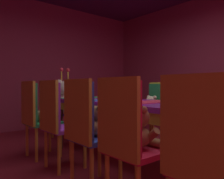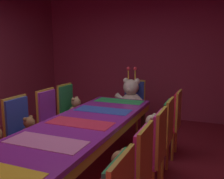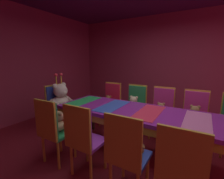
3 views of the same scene
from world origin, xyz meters
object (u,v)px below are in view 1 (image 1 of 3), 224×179
at_px(banquet_table, 147,110).
at_px(teddy_left_0, 216,150).
at_px(teddy_left_2, 98,123).
at_px(chair_right_2, 189,110).
at_px(chair_right_3, 157,107).
at_px(teddy_right_4, 124,107).
at_px(chair_left_0, 203,149).
at_px(teddy_right_2, 183,113).
at_px(teddy_left_4, 45,111).
at_px(chair_right_4, 130,105).
at_px(throne_chair, 62,104).
at_px(chair_left_4, 34,112).
at_px(chair_left_3, 55,116).
at_px(chair_left_2, 85,123).
at_px(teddy_left_1, 139,130).
at_px(teddy_right_3, 151,108).
at_px(chair_left_1, 125,132).
at_px(king_teddy_bear, 66,98).

xyz_separation_m(banquet_table, teddy_left_0, (-0.72, -1.14, -0.09)).
bearing_deg(teddy_left_2, chair_right_2, 0.59).
bearing_deg(chair_right_3, teddy_right_4, -79.10).
distance_m(banquet_table, chair_left_0, 1.43).
bearing_deg(chair_left_0, teddy_right_2, 35.67).
xyz_separation_m(chair_right_2, chair_right_3, (-0.01, 0.56, 0.00)).
xyz_separation_m(teddy_left_4, chair_right_4, (1.59, 0.03, 0.00)).
relative_size(banquet_table, chair_right_4, 3.06).
relative_size(teddy_left_0, throne_chair, 0.28).
bearing_deg(chair_left_4, chair_left_3, -88.03).
bearing_deg(chair_left_2, banquet_table, 1.54).
relative_size(chair_left_3, chair_left_4, 1.00).
height_order(chair_left_2, chair_left_4, same).
height_order(chair_left_0, teddy_left_4, chair_left_0).
relative_size(teddy_left_1, teddy_right_2, 1.24).
distance_m(teddy_right_3, teddy_right_4, 0.63).
distance_m(teddy_left_0, chair_right_2, 1.94).
relative_size(chair_left_1, chair_left_3, 1.00).
bearing_deg(teddy_right_2, teddy_right_4, -90.63).
height_order(chair_left_1, chair_right_2, same).
distance_m(chair_left_2, teddy_right_2, 1.57).
distance_m(teddy_left_4, chair_right_3, 1.67).
bearing_deg(teddy_right_3, chair_left_2, 20.11).
relative_size(chair_left_0, chair_left_2, 1.00).
bearing_deg(teddy_right_3, banquet_table, 37.83).
height_order(chair_left_0, teddy_right_2, chair_left_0).
bearing_deg(banquet_table, chair_left_3, 145.07).
distance_m(teddy_right_2, teddy_right_4, 1.18).
bearing_deg(teddy_right_4, chair_left_2, 37.02).
distance_m(chair_left_1, chair_left_2, 0.54).
xyz_separation_m(chair_left_2, throne_chair, (0.85, 2.07, 0.00)).
height_order(chair_right_3, throne_chair, same).
bearing_deg(chair_left_3, chair_left_1, -91.09).
height_order(teddy_left_0, chair_left_2, chair_left_2).
bearing_deg(banquet_table, king_teddy_bear, 90.00).
bearing_deg(chair_left_0, king_teddy_bear, 74.17).
relative_size(chair_left_4, chair_right_3, 1.00).
bearing_deg(throne_chair, banquet_table, -0.00).
xyz_separation_m(teddy_right_2, chair_right_4, (0.15, 1.18, 0.03)).
relative_size(chair_left_4, chair_right_2, 1.00).
xyz_separation_m(banquet_table, chair_right_2, (0.86, -0.01, -0.06)).
distance_m(chair_left_0, chair_left_2, 1.12).
bearing_deg(chair_left_0, chair_right_4, 53.17).
bearing_deg(chair_left_2, teddy_right_4, 37.02).
relative_size(chair_left_2, teddy_right_2, 3.60).
relative_size(banquet_table, chair_left_0, 3.06).
bearing_deg(teddy_left_1, chair_right_3, 35.20).
relative_size(teddy_left_0, teddy_left_2, 0.88).
bearing_deg(throne_chair, teddy_right_4, 39.94).
xyz_separation_m(teddy_left_0, chair_right_2, (1.58, 1.13, 0.03)).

